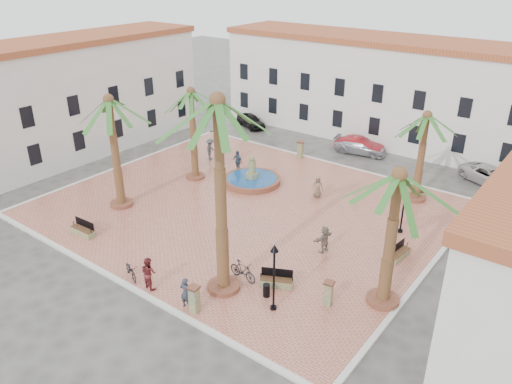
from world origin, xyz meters
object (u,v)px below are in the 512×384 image
bicycle_b (243,271)px  bollard_e (328,293)px  palm_ne (426,126)px  bollard_se (194,299)px  palm_s (218,122)px  bench_se (276,281)px  bench_s (83,231)px  cyclist_a (186,293)px  palm_nw (191,101)px  pedestrian_fountain_b (238,161)px  pedestrian_fountain_a (318,187)px  palm_sw (110,112)px  car_black (251,121)px  pedestrian_east (324,239)px  litter_bin (266,290)px  bollard_n (300,149)px  bench_ne (419,190)px  lamppost_s (274,266)px  lamppost_e (405,194)px  bench_e (399,254)px  car_red (359,145)px  palm_e (397,192)px  bicycle_a (131,270)px  car_white (491,176)px  cyclist_b (149,273)px  car_silver (360,146)px  pedestrian_north (210,149)px  fountain (252,179)px

bicycle_b → bollard_e: bearing=-73.7°
palm_ne → bollard_se: size_ratio=4.49×
palm_s → bench_se: 9.32m
bench_s → cyclist_a: 10.36m
palm_nw → pedestrian_fountain_b: bearing=57.0°
cyclist_a → bicycle_b: cyclist_a is taller
pedestrian_fountain_a → cyclist_a: bearing=-116.6°
bench_s → pedestrian_fountain_a: (8.95, 13.71, 0.53)m
palm_nw → palm_sw: bearing=-96.8°
car_black → pedestrian_east: bearing=-108.3°
palm_nw → palm_sw: (-0.80, -6.70, 0.59)m
palm_ne → litter_bin: palm_ne is taller
bench_s → bollard_n: bearing=76.7°
bench_se → pedestrian_east: bearing=59.8°
litter_bin → palm_nw: bearing=146.5°
palm_nw → bench_ne: (15.18, 7.93, -5.92)m
pedestrian_east → lamppost_s: bearing=17.3°
lamppost_e → pedestrian_east: 5.95m
bench_e → bicycle_b: bearing=146.7°
lamppost_e → car_red: size_ratio=0.91×
palm_sw → pedestrian_fountain_a: 15.27m
palm_nw → car_black: 15.19m
palm_sw → car_black: 21.30m
palm_s → bench_ne: palm_s is taller
pedestrian_fountain_b → bench_se: bearing=-34.0°
palm_e → bicycle_b: size_ratio=3.99×
bicycle_a → pedestrian_east: 11.21m
car_black → car_white: bearing=-66.4°
cyclist_b → car_silver: (-0.36, 25.23, -0.39)m
pedestrian_north → pedestrian_east: bearing=-138.2°
litter_bin → pedestrian_fountain_a: pedestrian_fountain_a is taller
palm_ne → litter_bin: bearing=-96.7°
bench_e → car_black: 26.67m
bench_ne → bollard_e: bearing=149.6°
fountain → bench_s: size_ratio=2.38×
bollard_se → bicycle_a: (-4.77, 0.00, -0.32)m
palm_sw → fountain: bearing=59.8°
palm_nw → bollard_n: bearing=64.2°
lamppost_s → car_black: 29.86m
palm_s → car_silver: bearing=98.8°
bollard_se → bollard_n: size_ratio=1.00×
bollard_e → bicycle_a: 10.73m
pedestrian_east → car_white: (5.20, 16.57, -0.30)m
cyclist_b → pedestrian_north: 18.49m
fountain → bicycle_a: (2.43, -13.96, 0.14)m
bench_se → bollard_e: 3.03m
palm_sw → bench_ne: 22.62m
bench_se → bicycle_a: bearing=-175.0°
cyclist_b → pedestrian_east: 10.33m
bicycle_a → pedestrian_north: (-8.29, 15.69, 0.50)m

